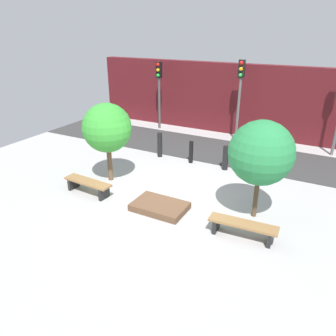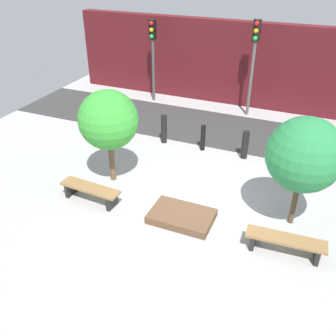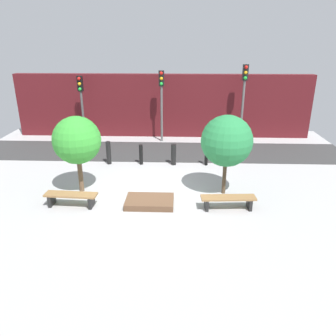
# 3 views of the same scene
# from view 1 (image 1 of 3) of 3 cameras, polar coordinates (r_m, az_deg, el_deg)

# --- Properties ---
(ground_plane) EXTENTS (18.00, 18.00, 0.00)m
(ground_plane) POSITION_cam_1_polar(r_m,az_deg,el_deg) (10.42, 0.59, -5.38)
(ground_plane) COLOR #A4A4A4
(road_strip) EXTENTS (18.00, 3.06, 0.01)m
(road_strip) POSITION_cam_1_polar(r_m,az_deg,el_deg) (14.48, 9.50, 2.84)
(road_strip) COLOR #343434
(road_strip) RESTS_ON ground
(building_facade) EXTENTS (16.20, 0.50, 3.42)m
(building_facade) POSITION_cam_1_polar(r_m,az_deg,el_deg) (16.69, 13.28, 11.39)
(building_facade) COLOR #511419
(building_facade) RESTS_ON ground
(bench_left) EXTENTS (1.73, 0.53, 0.44)m
(bench_left) POSITION_cam_1_polar(r_m,az_deg,el_deg) (10.92, -13.77, -2.79)
(bench_left) COLOR black
(bench_left) RESTS_ON ground
(bench_right) EXTENTS (1.78, 0.53, 0.43)m
(bench_right) POSITION_cam_1_polar(r_m,az_deg,el_deg) (8.72, 12.88, -9.95)
(bench_right) COLOR black
(bench_right) RESTS_ON ground
(planter_bed) EXTENTS (1.59, 1.05, 0.20)m
(planter_bed) POSITION_cam_1_polar(r_m,az_deg,el_deg) (9.80, -1.45, -6.71)
(planter_bed) COLOR brown
(planter_bed) RESTS_ON ground
(tree_behind_left_bench) EXTENTS (1.66, 1.66, 2.74)m
(tree_behind_left_bench) POSITION_cam_1_polar(r_m,az_deg,el_deg) (11.19, -10.57, 6.83)
(tree_behind_left_bench) COLOR brown
(tree_behind_left_bench) RESTS_ON ground
(tree_behind_right_bench) EXTENTS (1.76, 1.76, 2.82)m
(tree_behind_right_bench) POSITION_cam_1_polar(r_m,az_deg,el_deg) (9.04, 15.91, 2.52)
(tree_behind_right_bench) COLOR #4D3B28
(tree_behind_right_bench) RESTS_ON ground
(bollard_far_left) EXTENTS (0.21, 0.21, 1.02)m
(bollard_far_left) POSITION_cam_1_polar(r_m,az_deg,el_deg) (13.59, -1.44, 4.04)
(bollard_far_left) COLOR black
(bollard_far_left) RESTS_ON ground
(bollard_left) EXTENTS (0.16, 0.16, 0.89)m
(bollard_left) POSITION_cam_1_polar(r_m,az_deg,el_deg) (13.01, 4.04, 2.77)
(bollard_left) COLOR black
(bollard_left) RESTS_ON ground
(bollard_center) EXTENTS (0.22, 0.22, 0.93)m
(bollard_center) POSITION_cam_1_polar(r_m,az_deg,el_deg) (12.53, 9.98, 1.74)
(bollard_center) COLOR black
(bollard_center) RESTS_ON ground
(bollard_right) EXTENTS (0.15, 0.15, 0.88)m
(bollard_right) POSITION_cam_1_polar(r_m,az_deg,el_deg) (12.21, 16.29, 0.41)
(bollard_right) COLOR black
(bollard_right) RESTS_ON ground
(traffic_light_west) EXTENTS (0.28, 0.27, 3.41)m
(traffic_light_west) POSITION_cam_1_polar(r_m,az_deg,el_deg) (17.17, -1.58, 14.55)
(traffic_light_west) COLOR #4B4B4B
(traffic_light_west) RESTS_ON ground
(traffic_light_mid_west) EXTENTS (0.28, 0.27, 3.69)m
(traffic_light_mid_west) POSITION_cam_1_polar(r_m,az_deg,el_deg) (15.51, 12.44, 13.75)
(traffic_light_mid_west) COLOR #5C5C5C
(traffic_light_mid_west) RESTS_ON ground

